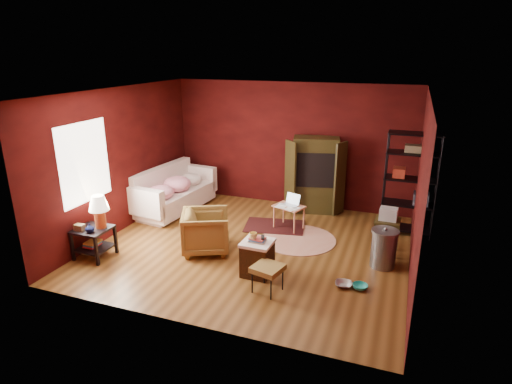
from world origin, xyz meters
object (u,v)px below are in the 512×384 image
sofa (175,195)px  laptop_desk (289,208)px  wire_shelving (411,180)px  armchair (206,229)px  side_table (96,221)px  tv_armoire (315,174)px  hamper (257,257)px

sofa → laptop_desk: size_ratio=2.62×
sofa → wire_shelving: 5.00m
armchair → side_table: side_table is taller
side_table → wire_shelving: bearing=29.8°
armchair → tv_armoire: size_ratio=0.49×
armchair → wire_shelving: 4.00m
sofa → laptop_desk: sofa is taller
sofa → hamper: size_ratio=2.80×
sofa → side_table: bearing=-176.1°
tv_armoire → hamper: bearing=-106.5°
tv_armoire → wire_shelving: (1.99, -0.58, 0.23)m
armchair → tv_armoire: tv_armoire is taller
armchair → hamper: size_ratio=1.24×
armchair → laptop_desk: (1.13, 1.47, 0.03)m
side_table → tv_armoire: tv_armoire is taller
sofa → hamper: bearing=-120.6°
tv_armoire → wire_shelving: 2.08m
hamper → tv_armoire: 3.18m
hamper → wire_shelving: wire_shelving is taller
wire_shelving → laptop_desk: bearing=-164.9°
hamper → laptop_desk: laptop_desk is taller
hamper → tv_armoire: tv_armoire is taller
armchair → tv_armoire: 3.00m
laptop_desk → side_table: bearing=-120.6°
laptop_desk → tv_armoire: (0.25, 1.16, 0.43)m
sofa → wire_shelving: wire_shelving is taller
laptop_desk → tv_armoire: bearing=97.9°
sofa → wire_shelving: (4.92, 0.49, 0.74)m
sofa → armchair: armchair is taller
hamper → tv_armoire: (0.21, 3.13, 0.57)m
laptop_desk → armchair: bearing=-107.4°
tv_armoire → wire_shelving: wire_shelving is taller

